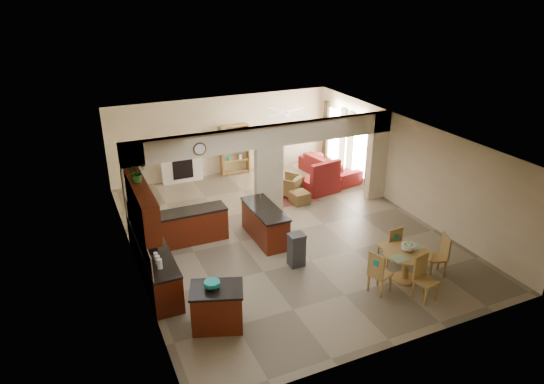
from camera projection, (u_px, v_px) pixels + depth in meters
name	position (u px, v px, depth m)	size (l,w,h in m)	color
floor	(283.00, 232.00, 13.45)	(10.00, 10.00, 0.00)	#7B6E55
ceiling	(284.00, 135.00, 12.33)	(10.00, 10.00, 0.00)	white
wall_back	(223.00, 136.00, 17.08)	(8.00, 8.00, 0.00)	beige
wall_front	(403.00, 285.00, 8.70)	(8.00, 8.00, 0.00)	beige
wall_left	(130.00, 213.00, 11.40)	(10.00, 10.00, 0.00)	beige
wall_right	(405.00, 165.00, 14.38)	(10.00, 10.00, 0.00)	beige
partition_left_pier	(136.00, 195.00, 12.35)	(0.60, 0.25, 2.80)	beige
partition_center_pier	(269.00, 183.00, 13.85)	(0.80, 0.25, 2.20)	beige
partition_right_pier	(377.00, 156.00, 15.11)	(0.60, 0.25, 2.80)	beige
partition_header	(269.00, 136.00, 13.29)	(8.00, 0.25, 0.60)	beige
kitchen_counter	(167.00, 246.00, 11.84)	(2.52, 3.29, 1.48)	#3D1707
upper_cabinets	(142.00, 205.00, 10.59)	(0.35, 2.40, 0.90)	#3D1707
peninsula	(265.00, 224.00, 12.95)	(0.70, 1.85, 0.91)	#3D1707
wall_clock	(200.00, 149.00, 12.43)	(0.34, 0.34, 0.03)	#452E17
rug	(289.00, 197.00, 15.65)	(1.60, 1.30, 0.01)	brown
fireplace	(182.00, 165.00, 16.65)	(1.60, 0.35, 1.20)	#EFE7CF
shelving_unit	(235.00, 150.00, 17.25)	(1.00, 0.32, 1.80)	olive
window_a	(361.00, 149.00, 16.38)	(0.02, 0.90, 1.90)	white
window_b	(335.00, 135.00, 17.80)	(0.02, 0.90, 1.90)	white
glazed_door	(347.00, 146.00, 17.15)	(0.02, 0.70, 2.10)	white
drape_a_left	(370.00, 154.00, 15.86)	(0.10, 0.28, 2.30)	#401F19
drape_a_right	(350.00, 144.00, 16.86)	(0.10, 0.28, 2.30)	#401F19
drape_b_left	(343.00, 140.00, 17.28)	(0.10, 0.28, 2.30)	#401F19
drape_b_right	(326.00, 131.00, 18.29)	(0.10, 0.28, 2.30)	#401F19
ceiling_fan	(287.00, 112.00, 15.50)	(1.00, 1.00, 0.10)	white
kitchen_island	(217.00, 307.00, 9.63)	(1.23, 1.05, 0.90)	#3D1707
teal_bowl	(212.00, 285.00, 9.44)	(0.31, 0.31, 0.15)	teal
trash_can	(296.00, 251.00, 11.76)	(0.37, 0.31, 0.78)	#323235
dining_table	(406.00, 261.00, 11.13)	(1.08, 1.08, 0.74)	olive
fruit_bowl	(408.00, 247.00, 11.08)	(0.33, 0.33, 0.17)	#7CAB24
sofa	(329.00, 167.00, 17.18)	(0.96, 2.47, 0.72)	maroon
chaise	(319.00, 185.00, 16.01)	(1.13, 0.93, 0.45)	maroon
armchair	(289.00, 185.00, 15.68)	(0.72, 0.74, 0.67)	maroon
ottoman	(300.00, 198.00, 15.16)	(0.52, 0.52, 0.38)	maroon
plant	(137.00, 172.00, 10.53)	(0.39, 0.34, 0.44)	#185416
chair_north	(392.00, 244.00, 11.74)	(0.46, 0.46, 1.02)	olive
chair_east	(440.00, 254.00, 11.33)	(0.52, 0.52, 1.02)	olive
chair_south	(423.00, 276.00, 10.48)	(0.49, 0.49, 1.02)	olive
chair_west	(378.00, 271.00, 10.64)	(0.53, 0.53, 1.02)	olive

